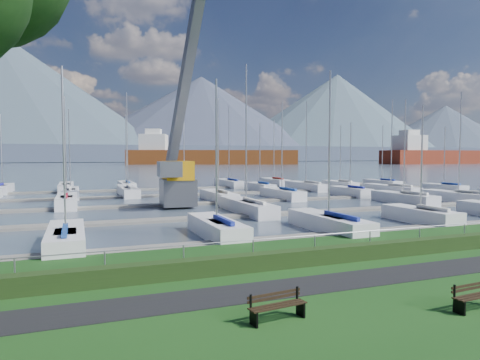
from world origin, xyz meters
name	(u,v)px	position (x,y,z in m)	size (l,w,h in m)	color
path	(377,277)	(0.00, -3.00, 0.01)	(160.00, 2.00, 0.04)	black
water	(96,164)	(0.00, 260.00, -0.40)	(800.00, 540.00, 0.20)	#404D5E
hedge	(339,254)	(0.00, -0.40, 0.35)	(80.00, 0.70, 0.70)	#1F3413
fence	(334,234)	(0.00, 0.00, 1.20)	(0.04, 0.04, 80.00)	gray
foothill	(92,153)	(0.00, 330.00, 6.00)	(900.00, 80.00, 12.00)	#49566C
mountains	(96,110)	(7.35, 404.62, 46.68)	(1190.00, 360.00, 115.00)	#414B60
docks	(191,204)	(0.00, 26.00, -0.22)	(90.00, 41.60, 0.25)	slate
bench_left	(277,306)	(-5.58, -5.57, 0.42)	(1.84, 0.63, 0.85)	black
bench_right	(476,296)	(0.56, -6.98, 0.42)	(1.83, 0.55, 0.85)	black
crane	(179,150)	(-1.35, 25.30, 5.33)	(5.27, 13.27, 22.35)	#56575E
cargo_ship_mid	(205,157)	(55.09, 210.47, 3.62)	(92.84, 45.56, 21.50)	brown
cargo_ship_east	(446,157)	(193.57, 176.30, 3.63)	(90.90, 20.10, 21.50)	maroon
sailboat_fleet	(180,150)	(-0.53, 28.83, 5.35)	(75.79, 49.72, 13.16)	white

